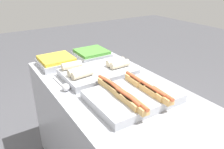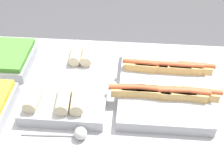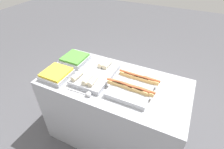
{
  "view_description": "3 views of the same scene",
  "coord_description": "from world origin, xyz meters",
  "px_view_note": "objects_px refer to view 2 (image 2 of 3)",
  "views": [
    {
      "loc": [
        1.06,
        -0.7,
        1.57
      ],
      "look_at": [
        -0.02,
        0.0,
        0.98
      ],
      "focal_mm": 35.0,
      "sensor_mm": 36.0,
      "label": 1
    },
    {
      "loc": [
        0.06,
        -1.03,
        1.84
      ],
      "look_at": [
        -0.02,
        0.0,
        0.98
      ],
      "focal_mm": 50.0,
      "sensor_mm": 36.0,
      "label": 2
    },
    {
      "loc": [
        0.56,
        -1.21,
        2.0
      ],
      "look_at": [
        -0.02,
        0.0,
        0.98
      ],
      "focal_mm": 28.0,
      "sensor_mm": 36.0,
      "label": 3
    }
  ],
  "objects_px": {
    "tray_wraps": "(71,81)",
    "tray_side_back": "(4,58)",
    "tray_hotdogs": "(164,85)",
    "serving_spoon_near": "(76,134)",
    "serving_spoon_far": "(96,47)"
  },
  "relations": [
    {
      "from": "tray_hotdogs",
      "to": "serving_spoon_near",
      "type": "height_order",
      "value": "tray_hotdogs"
    },
    {
      "from": "tray_wraps",
      "to": "serving_spoon_far",
      "type": "relative_size",
      "value": 1.92
    },
    {
      "from": "tray_wraps",
      "to": "tray_hotdogs",
      "type": "bearing_deg",
      "value": 0.33
    },
    {
      "from": "serving_spoon_near",
      "to": "tray_side_back",
      "type": "bearing_deg",
      "value": 135.26
    },
    {
      "from": "serving_spoon_near",
      "to": "tray_wraps",
      "type": "bearing_deg",
      "value": 104.27
    },
    {
      "from": "tray_hotdogs",
      "to": "serving_spoon_near",
      "type": "relative_size",
      "value": 1.95
    },
    {
      "from": "tray_hotdogs",
      "to": "tray_side_back",
      "type": "bearing_deg",
      "value": 169.82
    },
    {
      "from": "tray_side_back",
      "to": "serving_spoon_near",
      "type": "distance_m",
      "value": 0.6
    },
    {
      "from": "tray_wraps",
      "to": "serving_spoon_far",
      "type": "height_order",
      "value": "tray_wraps"
    },
    {
      "from": "tray_wraps",
      "to": "tray_side_back",
      "type": "bearing_deg",
      "value": 158.44
    },
    {
      "from": "tray_side_back",
      "to": "tray_hotdogs",
      "type": "bearing_deg",
      "value": -10.18
    },
    {
      "from": "tray_side_back",
      "to": "serving_spoon_far",
      "type": "bearing_deg",
      "value": 19.82
    },
    {
      "from": "tray_wraps",
      "to": "tray_side_back",
      "type": "distance_m",
      "value": 0.38
    },
    {
      "from": "tray_side_back",
      "to": "serving_spoon_far",
      "type": "relative_size",
      "value": 1.03
    },
    {
      "from": "serving_spoon_near",
      "to": "serving_spoon_far",
      "type": "bearing_deg",
      "value": 89.63
    }
  ]
}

